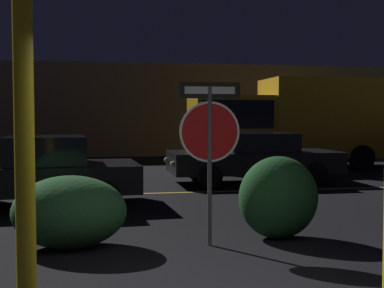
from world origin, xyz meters
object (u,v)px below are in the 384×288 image
object	(u,v)px
passing_car_3	(254,158)
delivery_truck	(290,120)
hedge_bush_2	(70,212)
passing_car_2	(41,172)
hedge_bush_3	(278,197)
yellow_pole_left	(25,149)
stop_sign	(210,132)

from	to	relation	value
passing_car_3	delivery_truck	size ratio (longest dim) A/B	0.66
hedge_bush_2	passing_car_2	distance (m)	3.60
hedge_bush_2	passing_car_3	bearing A→B (deg)	54.72
hedge_bush_3	yellow_pole_left	bearing A→B (deg)	-139.73
hedge_bush_3	passing_car_3	xyz separation A→B (m)	(1.51, 6.28, 0.08)
stop_sign	delivery_truck	world-z (taller)	delivery_truck
yellow_pole_left	hedge_bush_3	world-z (taller)	yellow_pole_left
passing_car_2	delivery_truck	xyz separation A→B (m)	(7.59, 6.59, 0.94)
yellow_pole_left	hedge_bush_3	bearing A→B (deg)	40.27
stop_sign	passing_car_3	size ratio (longest dim) A/B	0.49
passing_car_2	stop_sign	bearing A→B (deg)	-148.43
hedge_bush_2	delivery_truck	world-z (taller)	delivery_truck
yellow_pole_left	passing_car_2	distance (m)	6.24
passing_car_2	hedge_bush_2	bearing A→B (deg)	-172.10
yellow_pole_left	delivery_truck	size ratio (longest dim) A/B	0.44
stop_sign	yellow_pole_left	size ratio (longest dim) A/B	0.75
delivery_truck	passing_car_2	bearing A→B (deg)	131.70
hedge_bush_2	stop_sign	bearing A→B (deg)	-5.40
passing_car_2	delivery_truck	world-z (taller)	delivery_truck
hedge_bush_2	delivery_truck	distance (m)	12.27
stop_sign	delivery_truck	bearing A→B (deg)	65.75
hedge_bush_2	passing_car_3	size ratio (longest dim) A/B	0.34
passing_car_3	delivery_truck	xyz separation A→B (m)	(2.37, 3.77, 0.96)
stop_sign	passing_car_2	xyz separation A→B (m)	(-2.63, 3.70, -0.88)
passing_car_3	delivery_truck	world-z (taller)	delivery_truck
stop_sign	passing_car_3	xyz separation A→B (m)	(2.59, 6.52, -0.90)
yellow_pole_left	delivery_truck	world-z (taller)	delivery_truck
stop_sign	hedge_bush_2	bearing A→B (deg)	176.10
hedge_bush_3	passing_car_2	bearing A→B (deg)	136.93
hedge_bush_2	hedge_bush_3	bearing A→B (deg)	1.15
passing_car_2	passing_car_3	bearing A→B (deg)	-65.42
delivery_truck	passing_car_3	bearing A→B (deg)	148.54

